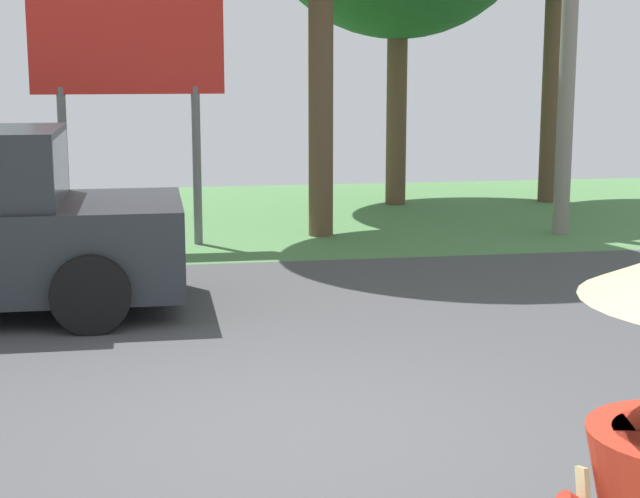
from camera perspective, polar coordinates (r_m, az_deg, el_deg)
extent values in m
cube|color=#424244|center=(9.10, -2.85, -6.04)|extent=(40.00, 8.00, 0.10)
cube|color=#4C7B46|center=(16.89, -6.05, 1.69)|extent=(40.00, 8.00, 0.10)
cube|color=beige|center=(3.28, 14.64, -13.12)|extent=(0.02, 0.11, 0.16)
cube|color=#2D3842|center=(10.65, -14.64, 4.21)|extent=(0.10, 1.70, 0.77)
cylinder|color=black|center=(11.76, -12.30, -0.28)|extent=(0.76, 0.28, 0.76)
cylinder|color=black|center=(9.81, -12.81, -2.47)|extent=(0.76, 0.28, 0.76)
cylinder|color=slate|center=(14.24, -14.24, 4.43)|extent=(0.12, 0.12, 2.20)
cylinder|color=slate|center=(14.20, -6.97, 4.66)|extent=(0.12, 0.12, 2.20)
cube|color=red|center=(14.12, -10.85, 11.43)|extent=(2.60, 0.10, 1.40)
cylinder|color=brown|center=(14.75, 0.05, 9.01)|extent=(0.36, 0.36, 4.28)
cylinder|color=brown|center=(18.12, 4.35, 8.16)|extent=(0.36, 0.36, 3.57)
cylinder|color=brown|center=(18.85, 12.99, 9.47)|extent=(0.36, 0.36, 4.53)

